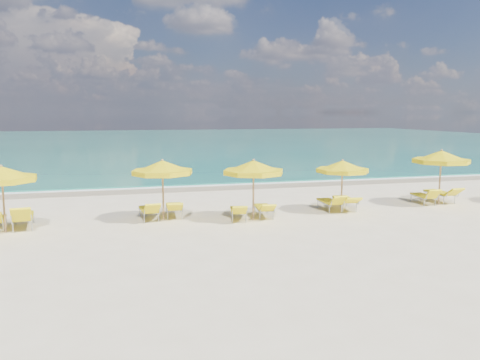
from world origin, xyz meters
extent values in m
plane|color=beige|center=(0.00, 0.00, 0.00)|extent=(120.00, 120.00, 0.00)
cube|color=#126957|center=(0.00, 48.00, 0.00)|extent=(120.00, 80.00, 0.30)
cube|color=tan|center=(0.00, 7.40, 0.00)|extent=(120.00, 2.60, 0.01)
cube|color=white|center=(0.00, 8.20, 0.00)|extent=(120.00, 1.20, 0.03)
cube|color=white|center=(-6.00, 17.00, 0.00)|extent=(14.00, 0.36, 0.05)
cube|color=white|center=(8.00, 24.00, 0.00)|extent=(18.00, 0.30, 0.05)
cylinder|color=tan|center=(-8.45, -0.25, 1.08)|extent=(0.07, 0.07, 2.16)
cone|color=yellow|center=(-8.45, -0.25, 1.98)|extent=(2.75, 2.75, 0.43)
cylinder|color=yellow|center=(-8.45, -0.25, 1.77)|extent=(2.77, 2.77, 0.17)
sphere|color=tan|center=(-8.45, -0.25, 2.20)|extent=(0.10, 0.10, 0.10)
cylinder|color=tan|center=(-3.22, 0.24, 1.08)|extent=(0.07, 0.07, 2.17)
cone|color=yellow|center=(-3.22, 0.24, 1.99)|extent=(2.51, 2.51, 0.43)
cylinder|color=yellow|center=(-3.22, 0.24, 1.78)|extent=(2.53, 2.53, 0.17)
sphere|color=tan|center=(-3.22, 0.24, 2.22)|extent=(0.10, 0.10, 0.10)
cylinder|color=tan|center=(-0.02, -0.56, 1.08)|extent=(0.07, 0.07, 2.17)
cone|color=yellow|center=(-0.02, -0.56, 2.00)|extent=(2.23, 2.23, 0.43)
cylinder|color=yellow|center=(-0.02, -0.56, 1.78)|extent=(2.25, 2.25, 0.17)
sphere|color=tan|center=(-0.02, -0.56, 2.22)|extent=(0.10, 0.10, 0.10)
cylinder|color=tan|center=(3.79, 0.00, 1.01)|extent=(0.06, 0.06, 2.02)
cone|color=yellow|center=(3.79, 0.00, 1.85)|extent=(2.52, 2.52, 0.40)
cylinder|color=yellow|center=(3.79, 0.00, 1.66)|extent=(2.54, 2.54, 0.16)
sphere|color=tan|center=(3.79, 0.00, 2.06)|extent=(0.09, 0.09, 0.09)
cylinder|color=tan|center=(8.51, 0.28, 1.14)|extent=(0.07, 0.07, 2.29)
cone|color=yellow|center=(8.51, 0.28, 2.11)|extent=(2.96, 2.96, 0.46)
cylinder|color=yellow|center=(8.51, 0.28, 1.88)|extent=(2.98, 2.98, 0.18)
sphere|color=tan|center=(8.51, 0.28, 2.34)|extent=(0.10, 0.10, 0.10)
cube|color=yellow|center=(-7.99, 0.29, 0.40)|extent=(0.79, 1.45, 0.09)
cube|color=yellow|center=(-7.88, -0.62, 0.64)|extent=(0.68, 0.58, 0.53)
cube|color=yellow|center=(-3.74, 0.59, 0.36)|extent=(0.68, 1.30, 0.08)
cube|color=yellow|center=(-3.66, -0.25, 0.55)|extent=(0.60, 0.55, 0.44)
cube|color=yellow|center=(-2.77, 0.87, 0.37)|extent=(0.65, 1.30, 0.08)
cube|color=yellow|center=(-2.82, -0.01, 0.53)|extent=(0.60, 0.59, 0.38)
cube|color=yellow|center=(-0.52, -0.25, 0.34)|extent=(0.72, 1.25, 0.07)
cube|color=yellow|center=(-0.66, -1.05, 0.50)|extent=(0.60, 0.58, 0.38)
cube|color=yellow|center=(0.53, -0.05, 0.35)|extent=(0.65, 1.25, 0.07)
cube|color=yellow|center=(0.44, -0.88, 0.49)|extent=(0.59, 0.57, 0.35)
cube|color=yellow|center=(3.43, 0.38, 0.36)|extent=(0.57, 1.25, 0.08)
cube|color=yellow|center=(3.43, -0.47, 0.55)|extent=(0.56, 0.50, 0.44)
cube|color=yellow|center=(4.18, 0.50, 0.40)|extent=(0.81, 1.45, 0.08)
cube|color=yellow|center=(4.03, -0.46, 0.53)|extent=(0.70, 0.71, 0.33)
cube|color=yellow|center=(7.99, 0.68, 0.35)|extent=(0.66, 1.26, 0.07)
cube|color=yellow|center=(7.90, -0.12, 0.55)|extent=(0.58, 0.51, 0.45)
cube|color=yellow|center=(9.03, 0.97, 0.40)|extent=(0.64, 1.38, 0.08)
cube|color=yellow|center=(9.05, 0.01, 0.57)|extent=(0.62, 0.60, 0.42)
camera|label=1|loc=(-4.64, -16.76, 3.92)|focal=35.00mm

